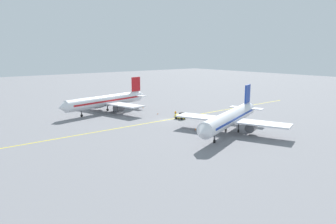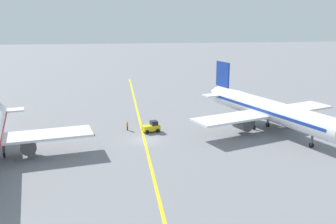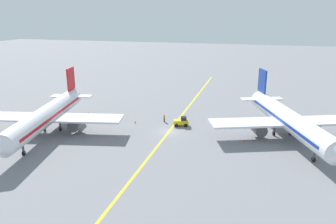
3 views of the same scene
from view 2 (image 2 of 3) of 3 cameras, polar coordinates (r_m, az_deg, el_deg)
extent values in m
plane|color=slate|center=(64.21, -3.44, -4.09)|extent=(400.00, 400.00, 0.00)
cube|color=yellow|center=(64.21, -3.44, -4.08)|extent=(2.50, 119.99, 0.01)
cylinder|color=white|center=(69.95, 14.54, 0.26)|extent=(14.27, 29.25, 3.60)
cone|color=white|center=(82.43, 6.84, 2.94)|extent=(3.94, 3.91, 3.06)
cube|color=#193899|center=(69.92, 14.55, 0.38)|extent=(13.21, 26.47, 0.50)
cube|color=white|center=(70.84, 13.96, -0.13)|extent=(27.97, 15.03, 0.36)
cylinder|color=#4C4C51|center=(74.51, 16.78, -0.61)|extent=(3.21, 3.78, 2.20)
cylinder|color=#4C4C51|center=(68.00, 10.75, -1.65)|extent=(3.21, 3.78, 2.20)
cube|color=#193899|center=(79.73, 7.95, 5.44)|extent=(1.79, 3.86, 5.00)
cube|color=white|center=(80.02, 8.06, 2.63)|extent=(9.26, 5.51, 0.24)
cylinder|color=#4C4C51|center=(64.16, 20.17, -3.68)|extent=(0.36, 0.36, 2.00)
cylinder|color=black|center=(64.46, 20.10, -4.52)|extent=(0.55, 0.85, 0.80)
cylinder|color=#4C4C51|center=(73.02, 14.30, -1.08)|extent=(0.36, 0.36, 2.00)
cylinder|color=black|center=(73.29, 14.25, -1.84)|extent=(0.55, 0.85, 0.80)
cylinder|color=#4C4C51|center=(70.96, 12.38, -1.42)|extent=(0.36, 0.36, 2.00)
cylinder|color=black|center=(71.23, 12.34, -2.19)|extent=(0.55, 0.85, 0.80)
cylinder|color=#4C4C51|center=(59.69, -19.60, -4.52)|extent=(2.84, 3.60, 2.20)
cylinder|color=#4C4C51|center=(60.95, -22.77, -4.86)|extent=(0.36, 0.36, 2.00)
cylinder|color=black|center=(61.26, -22.68, -5.75)|extent=(0.45, 0.84, 0.80)
cube|color=gold|center=(68.08, -2.49, -2.29)|extent=(3.31, 2.32, 0.90)
cube|color=black|center=(68.05, -2.06, -1.59)|extent=(1.43, 1.54, 0.70)
sphere|color=orange|center=(67.94, -2.07, -1.24)|extent=(0.16, 0.16, 0.16)
cylinder|color=black|center=(69.23, -1.96, -2.39)|extent=(0.74, 0.45, 0.70)
cylinder|color=black|center=(67.90, -1.48, -2.72)|extent=(0.74, 0.45, 0.70)
cylinder|color=black|center=(68.55, -3.47, -2.57)|extent=(0.74, 0.45, 0.70)
cylinder|color=black|center=(67.21, -3.02, -2.92)|extent=(0.74, 0.45, 0.70)
cylinder|color=#23232D|center=(69.63, -5.89, -2.29)|extent=(0.16, 0.16, 0.85)
cylinder|color=#23232D|center=(69.44, -5.93, -2.34)|extent=(0.16, 0.16, 0.85)
cube|color=orange|center=(69.33, -5.93, -1.74)|extent=(0.32, 0.41, 0.60)
cylinder|color=orange|center=(69.55, -5.87, -1.69)|extent=(0.10, 0.10, 0.55)
cylinder|color=orange|center=(69.11, -5.98, -1.80)|extent=(0.10, 0.10, 0.55)
sphere|color=beige|center=(69.21, -5.93, -1.41)|extent=(0.22, 0.22, 0.22)
cone|color=orange|center=(64.73, 9.46, -3.85)|extent=(0.32, 0.32, 0.55)
cone|color=orange|center=(67.33, -10.66, -3.19)|extent=(0.32, 0.32, 0.55)
cone|color=orange|center=(72.21, -20.59, -2.68)|extent=(0.32, 0.32, 0.55)
camera|label=1|loc=(76.04, 80.96, 1.87)|focal=35.00mm
camera|label=3|loc=(20.31, 75.44, 8.59)|focal=35.00mm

